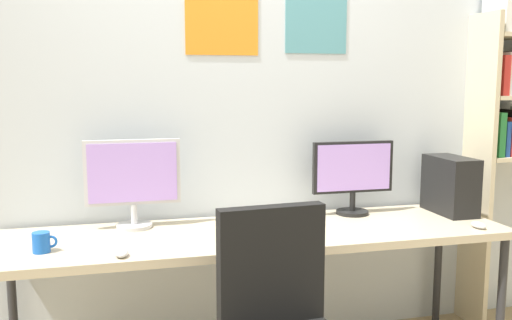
{
  "coord_description": "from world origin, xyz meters",
  "views": [
    {
      "loc": [
        -0.68,
        -2.02,
        1.48
      ],
      "look_at": [
        0.0,
        0.65,
        1.09
      ],
      "focal_mm": 39.05,
      "sensor_mm": 36.0,
      "label": 1
    }
  ],
  "objects_px": {
    "keyboard_main": "(271,241)",
    "coffee_mug": "(42,242)",
    "monitor_right": "(353,173)",
    "mouse_right_side": "(478,225)",
    "pc_tower": "(450,185)",
    "monitor_left": "(133,179)",
    "desk": "(258,240)",
    "mouse_left_side": "(121,253)"
  },
  "relations": [
    {
      "from": "keyboard_main",
      "to": "coffee_mug",
      "type": "relative_size",
      "value": 3.28
    },
    {
      "from": "monitor_right",
      "to": "mouse_right_side",
      "type": "height_order",
      "value": "monitor_right"
    },
    {
      "from": "mouse_right_side",
      "to": "coffee_mug",
      "type": "distance_m",
      "value": 2.11
    },
    {
      "from": "monitor_right",
      "to": "mouse_right_side",
      "type": "xyz_separation_m",
      "value": [
        0.5,
        -0.44,
        -0.22
      ]
    },
    {
      "from": "coffee_mug",
      "to": "pc_tower",
      "type": "bearing_deg",
      "value": 5.65
    },
    {
      "from": "pc_tower",
      "to": "keyboard_main",
      "type": "distance_m",
      "value": 1.2
    },
    {
      "from": "monitor_left",
      "to": "monitor_right",
      "type": "relative_size",
      "value": 1.02
    },
    {
      "from": "desk",
      "to": "coffee_mug",
      "type": "bearing_deg",
      "value": -173.61
    },
    {
      "from": "monitor_right",
      "to": "pc_tower",
      "type": "height_order",
      "value": "monitor_right"
    },
    {
      "from": "keyboard_main",
      "to": "mouse_left_side",
      "type": "relative_size",
      "value": 3.62
    },
    {
      "from": "coffee_mug",
      "to": "monitor_left",
      "type": "bearing_deg",
      "value": 38.71
    },
    {
      "from": "mouse_right_side",
      "to": "mouse_left_side",
      "type": "bearing_deg",
      "value": -179.07
    },
    {
      "from": "monitor_right",
      "to": "keyboard_main",
      "type": "relative_size",
      "value": 1.35
    },
    {
      "from": "monitor_left",
      "to": "pc_tower",
      "type": "xyz_separation_m",
      "value": [
        1.74,
        -0.11,
        -0.09
      ]
    },
    {
      "from": "mouse_right_side",
      "to": "coffee_mug",
      "type": "height_order",
      "value": "coffee_mug"
    },
    {
      "from": "monitor_right",
      "to": "pc_tower",
      "type": "distance_m",
      "value": 0.56
    },
    {
      "from": "monitor_left",
      "to": "mouse_right_side",
      "type": "height_order",
      "value": "monitor_left"
    },
    {
      "from": "mouse_right_side",
      "to": "monitor_right",
      "type": "bearing_deg",
      "value": 138.27
    },
    {
      "from": "keyboard_main",
      "to": "mouse_left_side",
      "type": "xyz_separation_m",
      "value": [
        -0.67,
        -0.03,
        0.01
      ]
    },
    {
      "from": "mouse_left_side",
      "to": "desk",
      "type": "bearing_deg",
      "value": 21.14
    },
    {
      "from": "coffee_mug",
      "to": "mouse_right_side",
      "type": "bearing_deg",
      "value": -3.22
    },
    {
      "from": "keyboard_main",
      "to": "mouse_right_side",
      "type": "relative_size",
      "value": 3.62
    },
    {
      "from": "mouse_right_side",
      "to": "monitor_left",
      "type": "bearing_deg",
      "value": 165.36
    },
    {
      "from": "mouse_left_side",
      "to": "keyboard_main",
      "type": "bearing_deg",
      "value": 2.51
    },
    {
      "from": "desk",
      "to": "keyboard_main",
      "type": "relative_size",
      "value": 7.26
    },
    {
      "from": "monitor_right",
      "to": "mouse_left_side",
      "type": "height_order",
      "value": "monitor_right"
    },
    {
      "from": "mouse_left_side",
      "to": "monitor_left",
      "type": "bearing_deg",
      "value": 81.46
    },
    {
      "from": "monitor_left",
      "to": "monitor_right",
      "type": "distance_m",
      "value": 1.2
    },
    {
      "from": "monitor_right",
      "to": "pc_tower",
      "type": "xyz_separation_m",
      "value": [
        0.54,
        -0.11,
        -0.07
      ]
    },
    {
      "from": "monitor_left",
      "to": "coffee_mug",
      "type": "relative_size",
      "value": 4.5
    },
    {
      "from": "pc_tower",
      "to": "mouse_right_side",
      "type": "bearing_deg",
      "value": -98.06
    },
    {
      "from": "keyboard_main",
      "to": "desk",
      "type": "bearing_deg",
      "value": 90.0
    },
    {
      "from": "monitor_left",
      "to": "monitor_right",
      "type": "height_order",
      "value": "monitor_left"
    },
    {
      "from": "mouse_left_side",
      "to": "mouse_right_side",
      "type": "relative_size",
      "value": 1.0
    },
    {
      "from": "mouse_left_side",
      "to": "coffee_mug",
      "type": "distance_m",
      "value": 0.37
    },
    {
      "from": "desk",
      "to": "coffee_mug",
      "type": "relative_size",
      "value": 23.84
    },
    {
      "from": "desk",
      "to": "mouse_left_side",
      "type": "height_order",
      "value": "mouse_left_side"
    },
    {
      "from": "monitor_left",
      "to": "mouse_right_side",
      "type": "relative_size",
      "value": 4.97
    },
    {
      "from": "desk",
      "to": "monitor_left",
      "type": "relative_size",
      "value": 5.3
    },
    {
      "from": "monitor_left",
      "to": "mouse_right_side",
      "type": "xyz_separation_m",
      "value": [
        1.7,
        -0.44,
        -0.24
      ]
    },
    {
      "from": "desk",
      "to": "pc_tower",
      "type": "distance_m",
      "value": 1.17
    },
    {
      "from": "monitor_left",
      "to": "monitor_right",
      "type": "xyz_separation_m",
      "value": [
        1.2,
        -0.0,
        -0.02
      ]
    }
  ]
}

